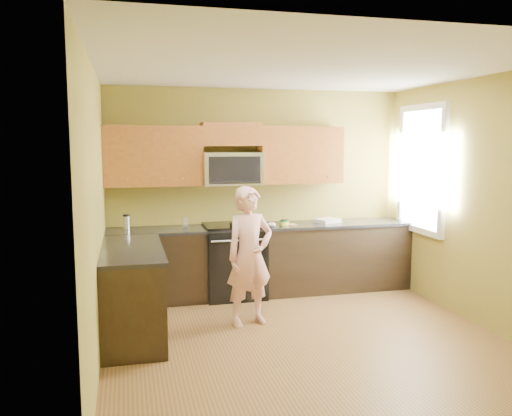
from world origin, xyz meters
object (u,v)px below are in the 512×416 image
object	(u,v)px
microwave	(232,185)
woman	(250,256)
stove	(234,260)
butter_tub	(285,225)
frying_pan	(239,227)
travel_mug	(127,229)

from	to	relation	value
microwave	woman	distance (m)	1.38
stove	woman	distance (m)	1.10
butter_tub	woman	bearing A→B (deg)	-124.91
frying_pan	butter_tub	size ratio (longest dim) A/B	3.53
frying_pan	butter_tub	bearing A→B (deg)	18.56
woman	microwave	bearing A→B (deg)	71.88
frying_pan	travel_mug	size ratio (longest dim) A/B	2.41
frying_pan	travel_mug	distance (m)	1.41
microwave	butter_tub	distance (m)	0.87
stove	woman	xyz separation A→B (m)	(-0.04, -1.06, 0.29)
butter_tub	stove	bearing A→B (deg)	176.01
microwave	woman	bearing A→B (deg)	-92.11
microwave	frying_pan	world-z (taller)	microwave
microwave	butter_tub	bearing A→B (deg)	-14.42
frying_pan	stove	bearing A→B (deg)	101.49
microwave	frying_pan	distance (m)	0.60
microwave	woman	world-z (taller)	microwave
butter_tub	travel_mug	bearing A→B (deg)	174.54
stove	travel_mug	world-z (taller)	travel_mug
stove	butter_tub	bearing A→B (deg)	-3.99
woman	travel_mug	distance (m)	1.78
frying_pan	travel_mug	bearing A→B (deg)	169.57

